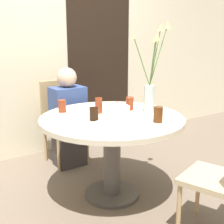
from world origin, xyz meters
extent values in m
plane|color=#6B5B4C|center=(0.00, 0.00, 0.00)|extent=(16.00, 16.00, 0.00)
cube|color=beige|center=(0.00, 1.36, 1.30)|extent=(8.00, 0.05, 2.60)
cube|color=black|center=(0.72, 1.33, 1.02)|extent=(0.90, 0.01, 2.05)
cylinder|color=beige|center=(0.00, 0.00, 0.70)|extent=(1.20, 1.20, 0.04)
cylinder|color=#4C4742|center=(0.00, 0.00, 0.35)|extent=(0.15, 0.15, 0.65)
cylinder|color=#4C4742|center=(0.00, 0.00, 0.01)|extent=(0.48, 0.48, 0.03)
cube|color=tan|center=(-0.01, 0.88, 0.42)|extent=(0.40, 0.40, 0.04)
cube|color=tan|center=(-0.01, 1.07, 0.67)|extent=(0.38, 0.04, 0.46)
cylinder|color=tan|center=(-0.17, 0.71, 0.20)|extent=(0.03, 0.03, 0.40)
cylinder|color=tan|center=(0.17, 0.72, 0.20)|extent=(0.03, 0.03, 0.40)
cylinder|color=tan|center=(-0.18, 1.05, 0.20)|extent=(0.03, 0.03, 0.40)
cylinder|color=tan|center=(0.16, 1.06, 0.20)|extent=(0.03, 0.03, 0.40)
cube|color=tan|center=(0.28, -0.84, 0.42)|extent=(0.50, 0.50, 0.04)
cylinder|color=tan|center=(0.38, -0.63, 0.20)|extent=(0.03, 0.03, 0.40)
cylinder|color=tan|center=(0.06, -0.73, 0.20)|extent=(0.03, 0.03, 0.40)
cylinder|color=white|center=(0.05, 0.01, 0.76)|extent=(0.22, 0.22, 0.08)
cylinder|color=#E54C4C|center=(0.05, 0.01, 0.82)|extent=(0.01, 0.01, 0.04)
cylinder|color=#B2C6C1|center=(0.34, -0.07, 0.84)|extent=(0.09, 0.09, 0.24)
cylinder|color=#4C7538|center=(0.39, -0.07, 1.20)|extent=(0.11, 0.01, 0.48)
cone|color=#EFCC66|center=(0.44, -0.07, 1.44)|extent=(0.05, 0.05, 0.06)
cylinder|color=#4C7538|center=(0.34, -0.11, 1.16)|extent=(0.02, 0.10, 0.41)
cone|color=#EFCC66|center=(0.33, -0.16, 1.37)|extent=(0.05, 0.05, 0.06)
cylinder|color=#4C7538|center=(0.36, -0.08, 1.15)|extent=(0.04, 0.03, 0.39)
cone|color=#EFCC66|center=(0.38, -0.09, 1.35)|extent=(0.04, 0.04, 0.05)
cylinder|color=#4C7538|center=(0.26, -0.05, 1.17)|extent=(0.17, 0.04, 0.41)
cone|color=#EFCC66|center=(0.18, -0.04, 1.37)|extent=(0.04, 0.04, 0.04)
cylinder|color=#4C7538|center=(0.45, -0.06, 1.21)|extent=(0.21, 0.03, 0.51)
cone|color=#EFCC66|center=(0.55, -0.05, 1.46)|extent=(0.06, 0.06, 0.07)
cylinder|color=white|center=(-0.17, -0.16, 0.72)|extent=(0.19, 0.19, 0.01)
cylinder|color=maroon|center=(-0.27, 0.37, 0.77)|extent=(0.07, 0.07, 0.11)
cylinder|color=maroon|center=(0.27, 0.11, 0.78)|extent=(0.07, 0.07, 0.12)
cylinder|color=#51280F|center=(0.20, -0.34, 0.78)|extent=(0.07, 0.07, 0.12)
cylinder|color=maroon|center=(-0.02, 0.17, 0.79)|extent=(0.06, 0.06, 0.13)
cylinder|color=black|center=(-0.18, -0.01, 0.77)|extent=(0.07, 0.07, 0.10)
cube|color=#383333|center=(-0.01, 0.80, 0.22)|extent=(0.31, 0.24, 0.44)
cube|color=#33477F|center=(-0.01, 0.80, 0.65)|extent=(0.34, 0.24, 0.42)
sphere|color=#D1A889|center=(-0.01, 0.80, 0.96)|extent=(0.20, 0.20, 0.20)
camera|label=1|loc=(-1.42, -2.06, 1.40)|focal=50.00mm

